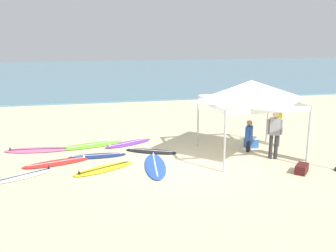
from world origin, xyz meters
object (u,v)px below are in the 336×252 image
at_px(surfboard_black, 151,151).
at_px(surfboard_red, 57,162).
at_px(gear_bag_near_tent, 302,169).
at_px(canopy_tent, 251,90).
at_px(person_yellow, 279,121).
at_px(surfboard_purple, 128,143).
at_px(cooler_box, 251,142).
at_px(surfboard_pink, 38,150).
at_px(person_grey, 274,132).
at_px(surfboard_yellow, 104,169).
at_px(surfboard_blue, 155,166).
at_px(surfboard_navy, 98,156).
at_px(surfboard_white, 24,175).
at_px(person_blue, 249,134).
at_px(surfboard_lime, 91,145).

bearing_deg(surfboard_black, surfboard_red, -170.08).
relative_size(surfboard_red, gear_bag_near_tent, 3.96).
distance_m(canopy_tent, person_yellow, 2.33).
height_order(surfboard_purple, cooler_box, cooler_box).
distance_m(canopy_tent, surfboard_pink, 8.21).
bearing_deg(person_grey, surfboard_yellow, 178.78).
height_order(surfboard_blue, person_grey, person_grey).
relative_size(surfboard_black, surfboard_navy, 0.96).
height_order(surfboard_red, surfboard_white, same).
xyz_separation_m(surfboard_white, gear_bag_near_tent, (8.62, -1.53, 0.10)).
height_order(surfboard_white, surfboard_navy, same).
xyz_separation_m(surfboard_purple, gear_bag_near_tent, (5.06, -4.38, 0.10)).
xyz_separation_m(surfboard_blue, cooler_box, (4.07, 1.42, 0.16)).
relative_size(surfboard_white, surfboard_blue, 0.77).
distance_m(surfboard_yellow, surfboard_white, 2.46).
relative_size(surfboard_blue, surfboard_pink, 1.03).
bearing_deg(cooler_box, person_blue, -124.89).
height_order(surfboard_yellow, surfboard_pink, same).
bearing_deg(surfboard_black, surfboard_lime, 149.97).
distance_m(person_grey, cooler_box, 1.67).
xyz_separation_m(surfboard_yellow, person_yellow, (6.87, 1.29, 0.95)).
distance_m(surfboard_navy, person_grey, 6.34).
distance_m(surfboard_red, surfboard_yellow, 1.80).
height_order(surfboard_blue, person_blue, person_blue).
bearing_deg(surfboard_yellow, person_yellow, 10.66).
distance_m(canopy_tent, person_grey, 1.67).
distance_m(canopy_tent, surfboard_purple, 5.28).
relative_size(surfboard_white, person_blue, 1.67).
xyz_separation_m(surfboard_black, surfboard_navy, (-1.98, -0.14, -0.00)).
bearing_deg(surfboard_black, surfboard_white, -159.14).
bearing_deg(surfboard_yellow, person_blue, 9.08).
height_order(person_grey, cooler_box, person_grey).
bearing_deg(surfboard_white, surfboard_pink, 87.47).
xyz_separation_m(surfboard_yellow, person_grey, (5.93, -0.13, 0.95)).
relative_size(surfboard_white, gear_bag_near_tent, 3.35).
relative_size(surfboard_yellow, person_grey, 1.29).
distance_m(surfboard_black, surfboard_blue, 1.62).
xyz_separation_m(surfboard_red, person_yellow, (8.40, 0.35, 0.95)).
xyz_separation_m(surfboard_yellow, surfboard_white, (-2.46, -0.10, 0.00)).
bearing_deg(person_blue, gear_bag_near_tent, -73.73).
bearing_deg(surfboard_pink, surfboard_yellow, -47.99).
height_order(surfboard_lime, surfboard_navy, same).
bearing_deg(person_yellow, surfboard_yellow, -169.34).
xyz_separation_m(surfboard_purple, person_grey, (4.83, -2.88, 0.95)).
bearing_deg(surfboard_blue, surfboard_lime, 125.52).
bearing_deg(person_blue, surfboard_pink, 167.48).
bearing_deg(surfboard_blue, gear_bag_near_tent, -18.98).
xyz_separation_m(surfboard_white, surfboard_blue, (4.15, 0.01, -0.00)).
relative_size(surfboard_black, surfboard_purple, 0.94).
height_order(surfboard_black, surfboard_yellow, same).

